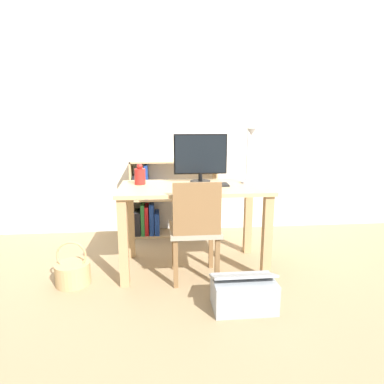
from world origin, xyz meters
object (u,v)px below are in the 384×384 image
vase (140,175)px  desk_lamp (249,150)px  keyboard (205,185)px  storage_box (244,293)px  monitor (200,156)px  bookshelf (158,203)px  basket (73,272)px  chair (195,227)px

vase → desk_lamp: size_ratio=0.38×
keyboard → storage_box: bearing=-75.3°
monitor → storage_box: bearing=-76.8°
storage_box → bookshelf: bearing=110.7°
desk_lamp → basket: size_ratio=1.35×
storage_box → keyboard: bearing=104.7°
vase → basket: (-0.53, -0.34, -0.72)m
monitor → basket: monitor is taller
desk_lamp → storage_box: bearing=-105.8°
keyboard → bookshelf: bearing=114.9°
vase → desk_lamp: 0.96m
chair → basket: (-0.97, 0.03, -0.36)m
vase → storage_box: vase is taller
desk_lamp → bookshelf: (-0.80, 0.87, -0.65)m
keyboard → bookshelf: size_ratio=0.41×
vase → storage_box: size_ratio=0.42×
vase → bookshelf: (0.14, 0.78, -0.44)m
monitor → basket: (-1.06, -0.39, -0.87)m
keyboard → basket: (-1.09, -0.21, -0.65)m
storage_box → desk_lamp: bearing=74.2°
keyboard → vase: (-0.56, 0.12, 0.07)m
desk_lamp → storage_box: 1.18m
monitor → desk_lamp: (0.40, -0.14, 0.06)m
bookshelf → chair: bearing=-75.0°
monitor → basket: 1.43m
monitor → desk_lamp: desk_lamp is taller
keyboard → chair: chair is taller
monitor → storage_box: size_ratio=1.09×
bookshelf → basket: size_ratio=2.69×
chair → basket: size_ratio=2.34×
desk_lamp → chair: size_ratio=0.58×
bookshelf → storage_box: (0.60, -1.58, -0.26)m
desk_lamp → bookshelf: 1.35m
monitor → keyboard: (0.02, -0.17, -0.23)m
desk_lamp → chair: 0.81m
monitor → vase: monitor is taller
vase → bookshelf: size_ratio=0.19×
monitor → storage_box: 1.22m
keyboard → storage_box: (0.18, -0.68, -0.63)m
vase → chair: 0.68m
keyboard → storage_box: 0.94m
bookshelf → monitor: bearing=-61.4°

